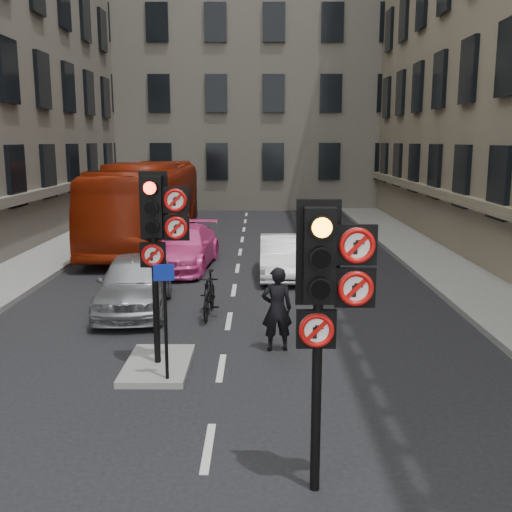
{
  "coord_description": "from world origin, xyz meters",
  "views": [
    {
      "loc": [
        0.7,
        -5.72,
        4.24
      ],
      "look_at": [
        0.67,
        2.74,
        2.6
      ],
      "focal_mm": 42.0,
      "sensor_mm": 36.0,
      "label": 1
    }
  ],
  "objects_px": {
    "motorcycle": "(209,294)",
    "signal_far": "(158,227)",
    "signal_near": "(326,286)",
    "motorcyclist": "(277,309)",
    "car_silver": "(134,283)",
    "info_sign": "(165,306)",
    "bus_red": "(148,204)",
    "car_white": "(282,256)",
    "car_pink": "(183,247)"
  },
  "relations": [
    {
      "from": "motorcycle",
      "to": "signal_far",
      "type": "bearing_deg",
      "value": -97.36
    },
    {
      "from": "signal_near",
      "to": "motorcyclist",
      "type": "xyz_separation_m",
      "value": [
        -0.41,
        5.01,
        -1.71
      ]
    },
    {
      "from": "car_silver",
      "to": "info_sign",
      "type": "bearing_deg",
      "value": -76.14
    },
    {
      "from": "signal_far",
      "to": "car_silver",
      "type": "distance_m",
      "value": 4.6
    },
    {
      "from": "motorcyclist",
      "to": "bus_red",
      "type": "bearing_deg",
      "value": -76.86
    },
    {
      "from": "signal_far",
      "to": "car_white",
      "type": "relative_size",
      "value": 0.93
    },
    {
      "from": "car_white",
      "to": "info_sign",
      "type": "relative_size",
      "value": 1.87
    },
    {
      "from": "car_silver",
      "to": "motorcycle",
      "type": "relative_size",
      "value": 2.28
    },
    {
      "from": "signal_far",
      "to": "car_white",
      "type": "xyz_separation_m",
      "value": [
        2.55,
        7.86,
        -2.07
      ]
    },
    {
      "from": "car_white",
      "to": "bus_red",
      "type": "relative_size",
      "value": 0.32
    },
    {
      "from": "motorcycle",
      "to": "motorcyclist",
      "type": "distance_m",
      "value": 2.9
    },
    {
      "from": "signal_far",
      "to": "motorcyclist",
      "type": "relative_size",
      "value": 2.05
    },
    {
      "from": "car_pink",
      "to": "bus_red",
      "type": "xyz_separation_m",
      "value": [
        -2.01,
        4.76,
        0.98
      ]
    },
    {
      "from": "info_sign",
      "to": "car_pink",
      "type": "bearing_deg",
      "value": 86.26
    },
    {
      "from": "signal_near",
      "to": "car_silver",
      "type": "distance_m",
      "value": 9.04
    },
    {
      "from": "signal_far",
      "to": "motorcyclist",
      "type": "bearing_deg",
      "value": 24.65
    },
    {
      "from": "signal_near",
      "to": "motorcyclist",
      "type": "relative_size",
      "value": 2.05
    },
    {
      "from": "bus_red",
      "to": "motorcyclist",
      "type": "distance_m",
      "value": 13.81
    },
    {
      "from": "motorcyclist",
      "to": "info_sign",
      "type": "height_order",
      "value": "info_sign"
    },
    {
      "from": "motorcycle",
      "to": "bus_red",
      "type": "bearing_deg",
      "value": 110.61
    },
    {
      "from": "signal_far",
      "to": "car_silver",
      "type": "bearing_deg",
      "value": 108.47
    },
    {
      "from": "car_white",
      "to": "motorcycle",
      "type": "xyz_separation_m",
      "value": [
        -1.94,
        -4.43,
        -0.08
      ]
    },
    {
      "from": "signal_near",
      "to": "bus_red",
      "type": "distance_m",
      "value": 18.69
    },
    {
      "from": "motorcyclist",
      "to": "car_silver",
      "type": "bearing_deg",
      "value": -47.64
    },
    {
      "from": "signal_far",
      "to": "motorcyclist",
      "type": "distance_m",
      "value": 3.03
    },
    {
      "from": "car_pink",
      "to": "info_sign",
      "type": "bearing_deg",
      "value": -79.99
    },
    {
      "from": "signal_near",
      "to": "signal_far",
      "type": "xyz_separation_m",
      "value": [
        -2.6,
        4.0,
        0.12
      ]
    },
    {
      "from": "bus_red",
      "to": "car_silver",
      "type": "bearing_deg",
      "value": -81.85
    },
    {
      "from": "signal_near",
      "to": "car_pink",
      "type": "relative_size",
      "value": 0.74
    },
    {
      "from": "signal_far",
      "to": "car_pink",
      "type": "bearing_deg",
      "value": 94.54
    },
    {
      "from": "bus_red",
      "to": "info_sign",
      "type": "xyz_separation_m",
      "value": [
        2.95,
        -14.69,
        -0.23
      ]
    },
    {
      "from": "info_sign",
      "to": "car_silver",
      "type": "bearing_deg",
      "value": 98.72
    },
    {
      "from": "motorcycle",
      "to": "motorcyclist",
      "type": "bearing_deg",
      "value": -54.01
    },
    {
      "from": "bus_red",
      "to": "car_white",
      "type": "bearing_deg",
      "value": -48.71
    },
    {
      "from": "car_silver",
      "to": "info_sign",
      "type": "height_order",
      "value": "info_sign"
    },
    {
      "from": "car_white",
      "to": "motorcyclist",
      "type": "bearing_deg",
      "value": -92.59
    },
    {
      "from": "car_silver",
      "to": "motorcyclist",
      "type": "distance_m",
      "value": 4.57
    },
    {
      "from": "car_white",
      "to": "info_sign",
      "type": "xyz_separation_m",
      "value": [
        -2.34,
        -8.67,
        0.82
      ]
    },
    {
      "from": "car_pink",
      "to": "motorcyclist",
      "type": "distance_m",
      "value": 8.63
    },
    {
      "from": "car_white",
      "to": "bus_red",
      "type": "xyz_separation_m",
      "value": [
        -5.29,
        6.03,
        1.04
      ]
    },
    {
      "from": "car_pink",
      "to": "signal_far",
      "type": "bearing_deg",
      "value": -80.85
    },
    {
      "from": "bus_red",
      "to": "car_pink",
      "type": "bearing_deg",
      "value": -67.06
    },
    {
      "from": "car_silver",
      "to": "bus_red",
      "type": "height_order",
      "value": "bus_red"
    },
    {
      "from": "info_sign",
      "to": "signal_near",
      "type": "bearing_deg",
      "value": -62.33
    },
    {
      "from": "car_white",
      "to": "car_pink",
      "type": "relative_size",
      "value": 0.8
    },
    {
      "from": "signal_far",
      "to": "motorcycle",
      "type": "relative_size",
      "value": 1.95
    },
    {
      "from": "motorcycle",
      "to": "info_sign",
      "type": "relative_size",
      "value": 0.89
    },
    {
      "from": "signal_near",
      "to": "info_sign",
      "type": "relative_size",
      "value": 1.73
    },
    {
      "from": "car_pink",
      "to": "signal_near",
      "type": "bearing_deg",
      "value": -71.18
    },
    {
      "from": "bus_red",
      "to": "signal_far",
      "type": "bearing_deg",
      "value": -78.84
    }
  ]
}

